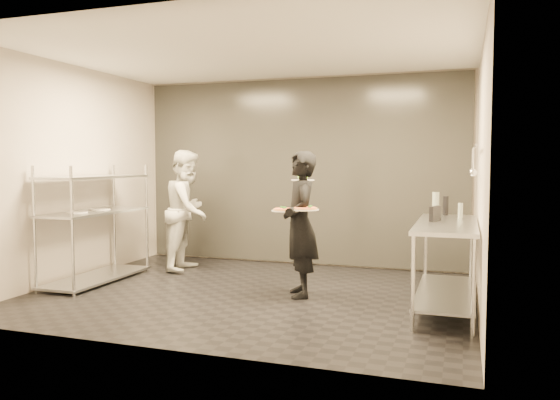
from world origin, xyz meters
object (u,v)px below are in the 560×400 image
(chef, at_px, (188,210))
(pizza_plate_far, at_px, (305,209))
(waiter, at_px, (300,224))
(salad_plate, at_px, (303,178))
(pos_monitor, at_px, (435,214))
(prep_counter, at_px, (446,250))
(bottle_clear, at_px, (460,211))
(bottle_dark, at_px, (446,206))
(pass_rack, at_px, (95,222))
(pizza_plate_near, at_px, (285,210))
(bottle_green, at_px, (436,204))

(chef, bearing_deg, pizza_plate_far, -125.13)
(waiter, distance_m, salad_plate, 0.59)
(pos_monitor, bearing_deg, prep_counter, -11.98)
(bottle_clear, bearing_deg, waiter, -168.97)
(waiter, relative_size, pizza_plate_far, 5.46)
(pos_monitor, xyz_separation_m, bottle_dark, (0.08, 0.73, 0.03))
(prep_counter, xyz_separation_m, bottle_dark, (-0.04, 0.80, 0.41))
(waiter, bearing_deg, bottle_dark, 89.51)
(salad_plate, bearing_deg, pass_rack, -171.85)
(prep_counter, xyz_separation_m, pizza_plate_far, (-1.49, -0.11, 0.40))
(salad_plate, bearing_deg, pizza_plate_far, -70.69)
(bottle_clear, bearing_deg, prep_counter, -106.93)
(prep_counter, relative_size, chef, 1.05)
(waiter, distance_m, bottle_dark, 1.73)
(pizza_plate_near, distance_m, pos_monitor, 1.61)
(pizza_plate_far, xyz_separation_m, salad_plate, (-0.17, 0.49, 0.32))
(waiter, height_order, pizza_plate_far, waiter)
(prep_counter, relative_size, pizza_plate_near, 5.83)
(salad_plate, relative_size, bottle_green, 1.00)
(bottle_dark, bearing_deg, bottle_green, -122.55)
(pos_monitor, bearing_deg, bottle_dark, 101.91)
(prep_counter, relative_size, salad_plate, 6.50)
(salad_plate, bearing_deg, bottle_dark, 14.52)
(chef, height_order, pizza_plate_near, chef)
(pizza_plate_far, xyz_separation_m, pos_monitor, (1.37, 0.18, -0.03))
(chef, relative_size, bottle_dark, 7.64)
(pizza_plate_far, distance_m, salad_plate, 0.61)
(salad_plate, height_order, bottle_dark, salad_plate)
(chef, xyz_separation_m, pos_monitor, (3.45, -1.00, 0.15))
(pizza_plate_near, distance_m, bottle_dark, 1.92)
(pass_rack, xyz_separation_m, bottle_dark, (4.29, 0.80, 0.26))
(prep_counter, distance_m, salad_plate, 1.85)
(pass_rack, xyz_separation_m, pizza_plate_far, (2.84, -0.11, 0.26))
(pizza_plate_far, bearing_deg, salad_plate, 109.31)
(prep_counter, relative_size, waiter, 1.08)
(pizza_plate_far, bearing_deg, bottle_green, 29.01)
(pass_rack, distance_m, prep_counter, 4.33)
(pizza_plate_near, xyz_separation_m, salad_plate, (0.05, 0.51, 0.33))
(pizza_plate_far, distance_m, bottle_clear, 1.71)
(pass_rack, height_order, pizza_plate_far, pass_rack)
(chef, distance_m, bottle_dark, 3.55)
(waiter, xyz_separation_m, bottle_green, (1.46, 0.55, 0.23))
(pos_monitor, height_order, bottle_dark, bottle_dark)
(waiter, height_order, pizza_plate_near, waiter)
(prep_counter, relative_size, bottle_green, 6.49)
(prep_counter, xyz_separation_m, chef, (-3.57, 1.07, 0.23))
(pass_rack, bearing_deg, bottle_clear, 5.48)
(pizza_plate_near, bearing_deg, bottle_green, 25.88)
(bottle_dark, bearing_deg, pizza_plate_far, -147.85)
(chef, distance_m, pizza_plate_near, 2.21)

